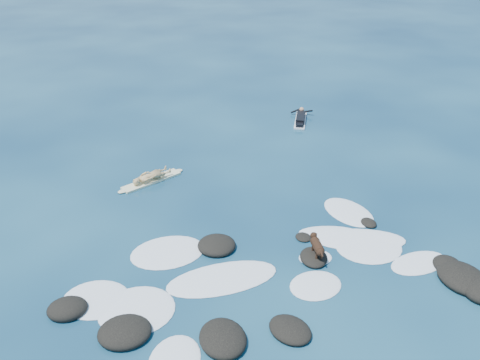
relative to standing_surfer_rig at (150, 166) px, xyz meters
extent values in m
plane|color=#0A2642|center=(3.05, -6.36, -0.70)|extent=(160.00, 160.00, 0.00)
ellipsoid|color=black|center=(1.02, -9.49, -0.58)|extent=(1.33, 1.59, 0.48)
ellipsoid|color=black|center=(7.29, -5.09, -0.65)|extent=(0.59, 0.72, 0.23)
ellipsoid|color=black|center=(1.70, -5.27, -0.59)|extent=(1.44, 1.41, 0.47)
ellipsoid|color=black|center=(2.86, -9.56, -0.61)|extent=(1.49, 1.61, 0.35)
ellipsoid|color=black|center=(4.71, -5.38, -0.66)|extent=(0.63, 0.68, 0.15)
ellipsoid|color=black|center=(4.63, -6.61, -0.62)|extent=(1.13, 1.30, 0.33)
ellipsoid|color=black|center=(-1.48, -8.65, -0.58)|extent=(1.47, 1.34, 0.48)
ellipsoid|color=black|center=(-3.01, -7.34, -0.59)|extent=(1.14, 1.00, 0.47)
ellipsoid|color=black|center=(8.66, -8.72, -0.58)|extent=(1.60, 1.93, 0.49)
ellipsoid|color=black|center=(8.60, -8.00, -0.61)|extent=(0.95, 1.06, 0.38)
ellipsoid|color=white|center=(0.07, -5.13, -0.69)|extent=(2.69, 2.17, 0.12)
ellipsoid|color=white|center=(-0.30, -9.84, -0.69)|extent=(1.86, 2.13, 0.12)
ellipsoid|color=white|center=(7.84, -7.60, -0.69)|extent=(2.23, 1.50, 0.12)
ellipsoid|color=white|center=(-1.10, -7.73, -0.69)|extent=(2.65, 2.56, 0.12)
ellipsoid|color=white|center=(-2.24, -6.99, -0.69)|extent=(2.40, 2.26, 0.12)
ellipsoid|color=white|center=(1.55, -6.91, -0.69)|extent=(3.66, 1.87, 0.12)
ellipsoid|color=white|center=(5.72, -5.32, -0.69)|extent=(2.36, 1.45, 0.12)
ellipsoid|color=white|center=(4.22, -7.88, -0.69)|extent=(1.98, 1.80, 0.12)
ellipsoid|color=white|center=(6.93, -4.15, -0.69)|extent=(2.01, 2.61, 0.12)
ellipsoid|color=white|center=(6.54, -5.92, -0.69)|extent=(3.46, 2.17, 0.12)
ellipsoid|color=white|center=(6.67, -6.38, -0.69)|extent=(2.29, 2.05, 0.12)
ellipsoid|color=white|center=(4.71, -6.56, -0.69)|extent=(1.10, 0.90, 0.12)
cube|color=beige|center=(0.00, 0.00, -0.65)|extent=(2.55, 1.70, 0.09)
ellipsoid|color=beige|center=(1.15, 0.61, -0.65)|extent=(0.60, 0.51, 0.09)
ellipsoid|color=beige|center=(-1.15, -0.61, -0.65)|extent=(0.60, 0.51, 0.09)
imported|color=tan|center=(0.00, 0.00, 0.23)|extent=(0.65, 0.73, 1.69)
cube|color=white|center=(8.20, 4.94, -0.65)|extent=(1.42, 2.42, 0.09)
ellipsoid|color=white|center=(8.66, 6.05, -0.65)|extent=(0.47, 0.59, 0.09)
cube|color=black|center=(8.20, 4.94, -0.49)|extent=(0.96, 1.52, 0.24)
sphere|color=tan|center=(8.53, 5.73, -0.35)|extent=(0.33, 0.33, 0.25)
cylinder|color=black|center=(8.31, 6.00, -0.50)|extent=(0.60, 0.10, 0.27)
cylinder|color=black|center=(8.87, 5.76, -0.50)|extent=(0.49, 0.50, 0.27)
cube|color=black|center=(7.89, 4.19, -0.53)|extent=(0.57, 0.69, 0.15)
cylinder|color=black|center=(4.71, -6.66, -0.17)|extent=(0.35, 0.64, 0.30)
sphere|color=black|center=(4.73, -6.38, -0.17)|extent=(0.34, 0.34, 0.32)
sphere|color=black|center=(4.69, -6.94, -0.17)|extent=(0.31, 0.31, 0.29)
sphere|color=black|center=(4.75, -6.20, -0.07)|extent=(0.24, 0.24, 0.23)
cone|color=black|center=(4.76, -6.06, -0.08)|extent=(0.13, 0.15, 0.12)
cone|color=black|center=(4.69, -6.20, 0.03)|extent=(0.11, 0.08, 0.11)
cone|color=black|center=(4.80, -6.21, 0.03)|extent=(0.11, 0.08, 0.11)
cylinder|color=black|center=(4.65, -6.44, -0.50)|extent=(0.08, 0.08, 0.41)
cylinder|color=black|center=(4.81, -6.45, -0.50)|extent=(0.08, 0.08, 0.41)
cylinder|color=black|center=(4.62, -6.87, -0.50)|extent=(0.08, 0.08, 0.41)
cylinder|color=black|center=(4.78, -6.88, -0.50)|extent=(0.08, 0.08, 0.41)
cylinder|color=black|center=(4.68, -7.07, -0.12)|extent=(0.07, 0.30, 0.18)
camera|label=1|loc=(-0.97, -19.76, 9.67)|focal=40.00mm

